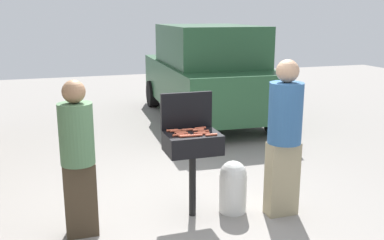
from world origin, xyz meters
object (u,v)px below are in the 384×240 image
hot_dog_0 (187,130)px  hot_dog_8 (182,134)px  hot_dog_10 (184,135)px  person_right (284,133)px  propane_tank (233,185)px  hot_dog_2 (197,135)px  hot_dog_1 (176,131)px  person_left (78,154)px  hot_dog_3 (200,133)px  hot_dog_6 (203,131)px  hot_dog_9 (198,130)px  hot_dog_13 (172,130)px  hot_dog_4 (186,136)px  bbq_grill (192,146)px  hot_dog_15 (200,128)px  hot_dog_12 (178,135)px  hot_dog_7 (204,133)px  hot_dog_5 (211,135)px  hot_dog_14 (198,129)px  hot_dog_11 (180,132)px  parked_minivan (207,72)px

hot_dog_0 → hot_dog_8: same height
hot_dog_10 → person_right: (1.11, -0.18, -0.02)m
hot_dog_0 → propane_tank: (0.50, -0.16, -0.67)m
hot_dog_2 → hot_dog_10: bearing=160.4°
hot_dog_1 → person_left: person_left is taller
hot_dog_1 → hot_dog_3: bearing=-36.4°
hot_dog_6 → hot_dog_9: size_ratio=1.00×
hot_dog_0 → hot_dog_13: (-0.17, 0.02, 0.00)m
hot_dog_2 → hot_dog_4: same height
hot_dog_10 → person_left: person_left is taller
hot_dog_10 → hot_dog_2: bearing=-19.6°
person_right → bbq_grill: bearing=-30.0°
hot_dog_15 → hot_dog_4: bearing=-133.8°
hot_dog_2 → hot_dog_8: size_ratio=1.00×
hot_dog_0 → hot_dog_6: size_ratio=1.00×
hot_dog_15 → hot_dog_6: bearing=-96.2°
hot_dog_12 → hot_dog_6: bearing=10.6°
bbq_grill → hot_dog_0: (-0.02, 0.12, 0.16)m
hot_dog_12 → hot_dog_15: 0.38m
hot_dog_3 → person_right: person_right is taller
hot_dog_7 → propane_tank: (0.38, 0.04, -0.67)m
hot_dog_12 → hot_dog_0: bearing=48.3°
hot_dog_5 → propane_tank: 0.75m
hot_dog_12 → hot_dog_14: same height
hot_dog_6 → hot_dog_9: (-0.04, 0.07, 0.00)m
hot_dog_2 → hot_dog_7: 0.11m
person_left → person_right: (2.23, -0.19, 0.08)m
hot_dog_14 → hot_dog_15: bearing=50.3°
hot_dog_9 → hot_dog_2: bearing=-113.6°
hot_dog_9 → hot_dog_11: same height
hot_dog_8 → hot_dog_12: same height
hot_dog_7 → hot_dog_9: bearing=93.9°
hot_dog_12 → propane_tank: size_ratio=0.21×
hot_dog_2 → hot_dog_12: size_ratio=1.00×
hot_dog_2 → hot_dog_7: size_ratio=1.00×
hot_dog_15 → propane_tank: bearing=-28.8°
hot_dog_7 → hot_dog_13: size_ratio=1.00×
hot_dog_4 → hot_dog_2: bearing=-3.5°
bbq_grill → hot_dog_5: size_ratio=7.52×
hot_dog_4 → hot_dog_12: (-0.06, 0.07, 0.00)m
hot_dog_0 → hot_dog_5: same height
hot_dog_2 → person_left: (-1.24, 0.05, -0.10)m
parked_minivan → hot_dog_15: bearing=71.9°
hot_dog_8 → hot_dog_9: bearing=20.5°
hot_dog_6 → person_right: 0.90m
hot_dog_13 → propane_tank: bearing=-15.6°
hot_dog_0 → hot_dog_5: 0.33m
bbq_grill → hot_dog_4: size_ratio=7.52×
hot_dog_2 → hot_dog_8: bearing=137.0°
hot_dog_2 → parked_minivan: (1.74, 4.54, 0.03)m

